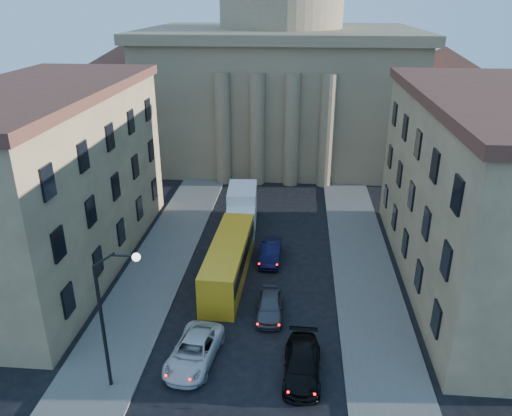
# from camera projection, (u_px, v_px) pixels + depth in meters

# --- Properties ---
(sidewalk_left) EXTENTS (5.00, 60.00, 0.15)m
(sidewalk_left) POSITION_uv_depth(u_px,v_px,m) (145.00, 291.00, 38.12)
(sidewalk_left) COLOR #5B5853
(sidewalk_left) RESTS_ON ground
(sidewalk_right) EXTENTS (5.00, 60.00, 0.15)m
(sidewalk_right) POSITION_uv_depth(u_px,v_px,m) (370.00, 302.00, 36.75)
(sidewalk_right) COLOR #5B5853
(sidewalk_right) RESTS_ON ground
(church) EXTENTS (68.02, 28.76, 36.60)m
(church) POSITION_uv_depth(u_px,v_px,m) (280.00, 68.00, 67.16)
(church) COLOR #7F694E
(church) RESTS_ON ground
(building_left) EXTENTS (11.60, 26.60, 14.70)m
(building_left) POSITION_uv_depth(u_px,v_px,m) (47.00, 179.00, 39.60)
(building_left) COLOR tan
(building_left) RESTS_ON ground
(building_right) EXTENTS (11.60, 26.60, 14.70)m
(building_right) POSITION_uv_depth(u_px,v_px,m) (489.00, 193.00, 36.85)
(building_right) COLOR tan
(building_right) RESTS_ON ground
(street_lamp) EXTENTS (2.62, 0.44, 8.83)m
(street_lamp) POSITION_uv_depth(u_px,v_px,m) (110.00, 310.00, 26.79)
(street_lamp) COLOR black
(street_lamp) RESTS_ON ground
(car_left_mid) EXTENTS (3.30, 5.89, 1.56)m
(car_left_mid) POSITION_uv_depth(u_px,v_px,m) (194.00, 351.00, 30.56)
(car_left_mid) COLOR silver
(car_left_mid) RESTS_ON ground
(car_right_mid) EXTENTS (2.28, 5.40, 1.56)m
(car_right_mid) POSITION_uv_depth(u_px,v_px,m) (302.00, 364.00, 29.50)
(car_right_mid) COLOR black
(car_right_mid) RESTS_ON ground
(car_right_far) EXTENTS (1.91, 4.54, 1.53)m
(car_right_far) POSITION_uv_depth(u_px,v_px,m) (270.00, 305.00, 35.12)
(car_right_far) COLOR #49494E
(car_right_far) RESTS_ON ground
(car_right_distant) EXTENTS (1.77, 4.79, 1.57)m
(car_right_distant) POSITION_uv_depth(u_px,v_px,m) (271.00, 252.00, 42.43)
(car_right_distant) COLOR black
(car_right_distant) RESTS_ON ground
(city_bus) EXTENTS (2.97, 11.50, 3.22)m
(city_bus) POSITION_uv_depth(u_px,v_px,m) (229.00, 260.00, 39.21)
(city_bus) COLOR gold
(city_bus) RESTS_ON ground
(box_truck) EXTENTS (3.08, 6.96, 3.74)m
(box_truck) POSITION_uv_depth(u_px,v_px,m) (242.00, 210.00, 48.22)
(box_truck) COLOR white
(box_truck) RESTS_ON ground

